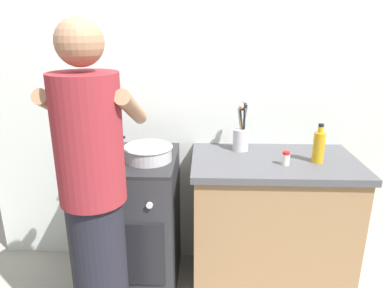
% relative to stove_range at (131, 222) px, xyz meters
% --- Properties ---
extents(back_wall, '(3.20, 0.10, 2.50)m').
position_rel_stove_range_xyz_m(back_wall, '(0.55, 0.35, 0.80)').
color(back_wall, silver).
rests_on(back_wall, ground).
extents(countertop, '(1.00, 0.60, 0.90)m').
position_rel_stove_range_xyz_m(countertop, '(0.90, 0.00, 0.00)').
color(countertop, '#99724C').
rests_on(countertop, ground).
extents(stove_range, '(0.60, 0.62, 0.90)m').
position_rel_stove_range_xyz_m(stove_range, '(0.00, 0.00, 0.00)').
color(stove_range, '#2D2D33').
rests_on(stove_range, ground).
extents(pot, '(0.26, 0.20, 0.13)m').
position_rel_stove_range_xyz_m(pot, '(-0.14, 0.02, 0.51)').
color(pot, '#38383D').
rests_on(pot, stove_range).
extents(mixing_bowl, '(0.29, 0.29, 0.09)m').
position_rel_stove_range_xyz_m(mixing_bowl, '(0.14, -0.04, 0.50)').
color(mixing_bowl, '#B7B7BC').
rests_on(mixing_bowl, stove_range).
extents(utensil_crock, '(0.10, 0.10, 0.33)m').
position_rel_stove_range_xyz_m(utensil_crock, '(0.71, 0.16, 0.55)').
color(utensil_crock, silver).
rests_on(utensil_crock, countertop).
extents(spice_bottle, '(0.04, 0.04, 0.08)m').
position_rel_stove_range_xyz_m(spice_bottle, '(0.94, -0.09, 0.49)').
color(spice_bottle, silver).
rests_on(spice_bottle, countertop).
extents(oil_bottle, '(0.07, 0.07, 0.23)m').
position_rel_stove_range_xyz_m(oil_bottle, '(1.14, -0.04, 0.55)').
color(oil_bottle, gold).
rests_on(oil_bottle, countertop).
extents(person, '(0.41, 0.50, 1.70)m').
position_rel_stove_range_xyz_m(person, '(-0.03, -0.56, 0.41)').
color(person, black).
rests_on(person, ground).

